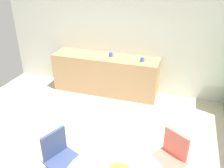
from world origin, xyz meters
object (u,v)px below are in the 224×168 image
(mug_white, at_px, (111,54))
(mug_green, at_px, (142,59))
(chair_coral, at_px, (171,154))
(chair_navy, at_px, (59,153))

(mug_white, height_order, mug_green, same)
(mug_white, xyz_separation_m, mug_green, (0.74, -0.09, 0.00))
(chair_coral, bearing_deg, mug_white, 124.49)
(chair_navy, relative_size, mug_green, 6.43)
(chair_coral, xyz_separation_m, chair_navy, (-1.43, -0.45, 0.00))
(mug_white, bearing_deg, mug_green, -6.90)
(mug_white, bearing_deg, chair_coral, -55.51)
(chair_coral, bearing_deg, chair_navy, -162.69)
(chair_coral, relative_size, mug_green, 6.43)
(mug_white, bearing_deg, chair_navy, -86.54)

